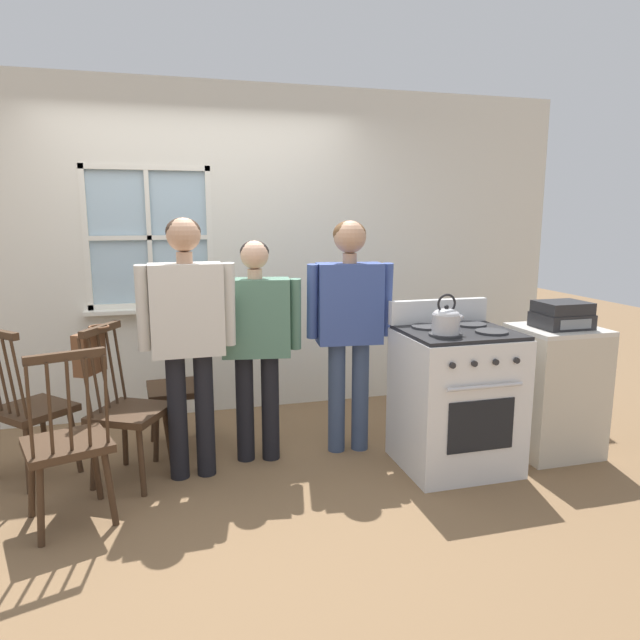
% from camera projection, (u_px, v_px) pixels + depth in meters
% --- Properties ---
extents(ground_plane, '(16.00, 16.00, 0.00)m').
position_uv_depth(ground_plane, '(224.00, 482.00, 3.59)').
color(ground_plane, brown).
extents(wall_back, '(6.40, 0.16, 2.70)m').
position_uv_depth(wall_back, '(203.00, 254.00, 4.67)').
color(wall_back, silver).
rests_on(wall_back, ground_plane).
extents(chair_by_window, '(0.55, 0.56, 0.99)m').
position_uv_depth(chair_by_window, '(127.00, 412.00, 3.55)').
color(chair_by_window, '#3D2819').
rests_on(chair_by_window, ground_plane).
extents(chair_near_wall, '(0.52, 0.51, 0.99)m').
position_uv_depth(chair_near_wall, '(68.00, 445.00, 3.04)').
color(chair_near_wall, '#3D2819').
rests_on(chair_near_wall, ground_plane).
extents(chair_center_cluster, '(0.58, 0.58, 0.99)m').
position_uv_depth(chair_center_cluster, '(30.00, 410.00, 3.58)').
color(chair_center_cluster, '#3D2819').
rests_on(chair_center_cluster, ground_plane).
extents(chair_near_stove, '(0.43, 0.44, 0.99)m').
position_uv_depth(chair_near_stove, '(180.00, 388.00, 4.04)').
color(chair_near_stove, '#3D2819').
rests_on(chair_near_stove, ground_plane).
extents(person_elderly_left, '(0.59, 0.23, 1.64)m').
position_uv_depth(person_elderly_left, '(187.00, 323.00, 3.50)').
color(person_elderly_left, black).
rests_on(person_elderly_left, ground_plane).
extents(person_teen_center, '(0.61, 0.28, 1.50)m').
position_uv_depth(person_teen_center, '(256.00, 331.00, 3.77)').
color(person_teen_center, black).
rests_on(person_teen_center, ground_plane).
extents(person_adult_right, '(0.60, 0.25, 1.62)m').
position_uv_depth(person_adult_right, '(349.00, 312.00, 3.91)').
color(person_adult_right, '#384766').
rests_on(person_adult_right, ground_plane).
extents(stove, '(0.71, 0.68, 1.08)m').
position_uv_depth(stove, '(455.00, 397.00, 3.76)').
color(stove, silver).
rests_on(stove, ground_plane).
extents(kettle, '(0.21, 0.17, 0.25)m').
position_uv_depth(kettle, '(446.00, 320.00, 3.49)').
color(kettle, '#B7B7BC').
rests_on(kettle, stove).
extents(potted_plant, '(0.13, 0.13, 0.31)m').
position_uv_depth(potted_plant, '(162.00, 296.00, 4.56)').
color(potted_plant, beige).
rests_on(potted_plant, wall_back).
extents(handbag, '(0.25, 0.24, 0.31)m').
position_uv_depth(handbag, '(90.00, 352.00, 3.53)').
color(handbag, brown).
rests_on(handbag, chair_by_window).
extents(side_counter, '(0.55, 0.50, 0.90)m').
position_uv_depth(side_counter, '(554.00, 390.00, 3.98)').
color(side_counter, beige).
rests_on(side_counter, ground_plane).
extents(stereo, '(0.34, 0.29, 0.18)m').
position_uv_depth(stereo, '(562.00, 315.00, 3.86)').
color(stereo, '#232326').
rests_on(stereo, side_counter).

